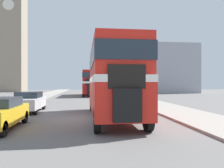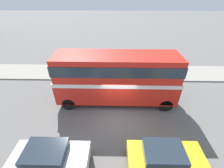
# 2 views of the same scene
# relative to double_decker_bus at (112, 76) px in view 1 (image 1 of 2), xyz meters

# --- Properties ---
(ground_plane) EXTENTS (120.00, 120.00, 0.00)m
(ground_plane) POSITION_rel_double_decker_bus_xyz_m (-1.73, -0.15, -2.51)
(ground_plane) COLOR slate
(sidewalk_right) EXTENTS (3.50, 120.00, 0.12)m
(sidewalk_right) POSITION_rel_double_decker_bus_xyz_m (5.02, -0.15, -2.45)
(sidewalk_right) COLOR gray
(sidewalk_right) RESTS_ON ground_plane
(double_decker_bus) EXTENTS (2.51, 9.62, 4.22)m
(double_decker_bus) POSITION_rel_double_decker_bus_xyz_m (0.00, 0.00, 0.00)
(double_decker_bus) COLOR red
(double_decker_bus) RESTS_ON ground_plane
(bus_distant) EXTENTS (2.41, 10.72, 4.09)m
(bus_distant) POSITION_rel_double_decker_bus_xyz_m (-0.83, 24.08, -0.06)
(bus_distant) COLOR #B2140F
(bus_distant) RESTS_ON ground_plane
(car_parked_mid) EXTENTS (1.74, 4.02, 1.47)m
(car_parked_mid) POSITION_rel_double_decker_bus_xyz_m (-5.68, 3.53, -1.74)
(car_parked_mid) COLOR silver
(car_parked_mid) RESTS_ON ground_plane
(pedestrian_walking) EXTENTS (0.35, 0.35, 1.73)m
(pedestrian_walking) POSITION_rel_double_decker_bus_xyz_m (4.65, 6.56, -1.41)
(pedestrian_walking) COLOR #282833
(pedestrian_walking) RESTS_ON sidewalk_right
(church_tower) EXTENTS (6.10, 6.10, 35.79)m
(church_tower) POSITION_rel_double_decker_bus_xyz_m (-19.58, 43.99, 15.76)
(church_tower) COLOR gray
(church_tower) RESTS_ON ground_plane
(shop_building_block) EXTENTS (14.60, 8.14, 10.64)m
(shop_building_block) POSITION_rel_double_decker_bus_xyz_m (15.41, 34.29, 2.81)
(shop_building_block) COLOR #999EA8
(shop_building_block) RESTS_ON ground_plane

